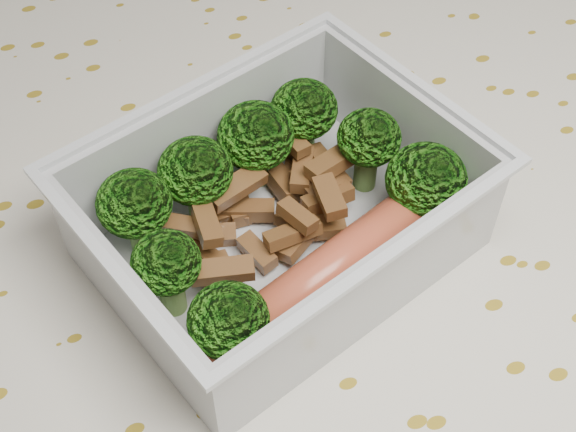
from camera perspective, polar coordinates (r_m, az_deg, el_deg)
name	(u,v)px	position (r m, az deg, el deg)	size (l,w,h in m)	color
dining_table	(287,322)	(0.51, -0.06, -7.58)	(1.40, 0.90, 0.75)	brown
tablecloth	(287,276)	(0.46, -0.07, -4.29)	(1.46, 0.96, 0.19)	silver
lunch_container	(279,221)	(0.41, -0.61, -0.39)	(0.22, 0.19, 0.07)	silver
broccoli_florets	(268,184)	(0.41, -1.42, 2.28)	(0.18, 0.15, 0.05)	#608C3F
meat_pile	(270,208)	(0.42, -1.32, 0.60)	(0.11, 0.09, 0.03)	brown
sausage	(339,265)	(0.39, 3.63, -3.51)	(0.16, 0.07, 0.03)	#BF4D30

